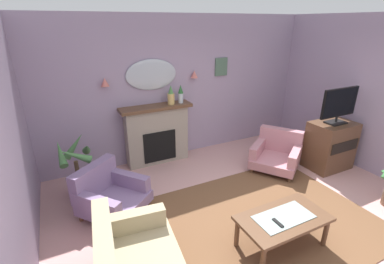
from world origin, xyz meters
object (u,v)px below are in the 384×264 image
object	(u,v)px
wall_sconce_left	(105,82)
framed_picture	(221,67)
wall_sconce_right	(194,74)
armchair_in_corner	(109,194)
wall_mirror	(152,75)
coffee_table	(283,221)
tv_cabinet	(330,145)
mantel_vase_left	(181,94)
potted_plant_corner_palm	(77,170)
fireplace	(157,135)
tv_remote	(278,223)
armchair_by_coffee_table	(277,153)
tv_flatscreen	(339,105)
mantel_vase_centre	(171,96)

from	to	relation	value
wall_sconce_left	framed_picture	bearing A→B (deg)	1.46
wall_sconce_right	armchair_in_corner	bearing A→B (deg)	-147.88
wall_mirror	wall_sconce_right	distance (m)	0.85
coffee_table	armchair_in_corner	world-z (taller)	armchair_in_corner
framed_picture	tv_cabinet	size ratio (longest dim) A/B	0.40
mantel_vase_left	potted_plant_corner_palm	world-z (taller)	mantel_vase_left
wall_mirror	tv_cabinet	bearing A→B (deg)	-32.49
wall_sconce_left	fireplace	bearing A→B (deg)	-6.16
wall_sconce_left	armchair_in_corner	distance (m)	1.89
fireplace	potted_plant_corner_palm	bearing A→B (deg)	-160.73
mantel_vase_left	coffee_table	size ratio (longest dim) A/B	0.32
wall_mirror	armchair_in_corner	xyz separation A→B (m)	(-1.17, -1.32, -1.40)
fireplace	coffee_table	bearing A→B (deg)	-78.37
tv_remote	tv_cabinet	world-z (taller)	tv_cabinet
armchair_by_coffee_table	fireplace	bearing A→B (deg)	147.34
mantel_vase_left	wall_sconce_right	size ratio (longest dim) A/B	2.49
mantel_vase_left	wall_sconce_left	xyz separation A→B (m)	(-1.35, 0.12, 0.32)
framed_picture	armchair_in_corner	world-z (taller)	framed_picture
potted_plant_corner_palm	tv_flatscreen	bearing A→B (deg)	-14.82
wall_sconce_right	armchair_in_corner	size ratio (longest dim) A/B	0.12
wall_sconce_left	framed_picture	size ratio (longest dim) A/B	0.39
wall_mirror	coffee_table	xyz separation A→B (m)	(0.58, -2.96, -1.33)
armchair_by_coffee_table	tv_flatscreen	world-z (taller)	tv_flatscreen
wall_mirror	tv_flatscreen	xyz separation A→B (m)	(2.83, -1.82, -0.46)
tv_cabinet	armchair_in_corner	bearing A→B (deg)	173.13
wall_sconce_left	potted_plant_corner_palm	world-z (taller)	wall_sconce_left
tv_remote	armchair_by_coffee_table	distance (m)	2.23
mantel_vase_centre	wall_mirror	bearing A→B (deg)	150.46
wall_sconce_left	armchair_in_corner	xyz separation A→B (m)	(-0.32, -1.27, -1.35)
tv_cabinet	tv_flatscreen	world-z (taller)	tv_flatscreen
wall_sconce_left	framed_picture	xyz separation A→B (m)	(2.35, 0.06, 0.09)
fireplace	wall_sconce_right	xyz separation A→B (m)	(0.85, 0.09, 1.09)
armchair_by_coffee_table	mantel_vase_centre	bearing A→B (deg)	143.44
wall_mirror	fireplace	bearing A→B (deg)	-90.00
framed_picture	tv_flatscreen	distance (m)	2.32
mantel_vase_left	tv_flatscreen	size ratio (longest dim) A/B	0.42
coffee_table	armchair_by_coffee_table	world-z (taller)	armchair_by_coffee_table
wall_mirror	framed_picture	distance (m)	1.50
armchair_by_coffee_table	armchair_in_corner	xyz separation A→B (m)	(-3.11, 0.06, 0.00)
wall_mirror	tv_cabinet	xyz separation A→B (m)	(2.83, -1.80, -1.26)
tv_flatscreen	mantel_vase_left	bearing A→B (deg)	144.64
wall_sconce_right	tv_flatscreen	distance (m)	2.69
mantel_vase_centre	wall_sconce_right	distance (m)	0.66
mantel_vase_left	wall_sconce_right	world-z (taller)	wall_sconce_right
mantel_vase_left	tv_flatscreen	distance (m)	2.86
mantel_vase_left	tv_cabinet	distance (m)	2.98
armchair_by_coffee_table	armchair_in_corner	world-z (taller)	same
coffee_table	potted_plant_corner_palm	bearing A→B (deg)	132.57
potted_plant_corner_palm	wall_sconce_right	bearing A→B (deg)	14.73
coffee_table	tv_remote	bearing A→B (deg)	-157.82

